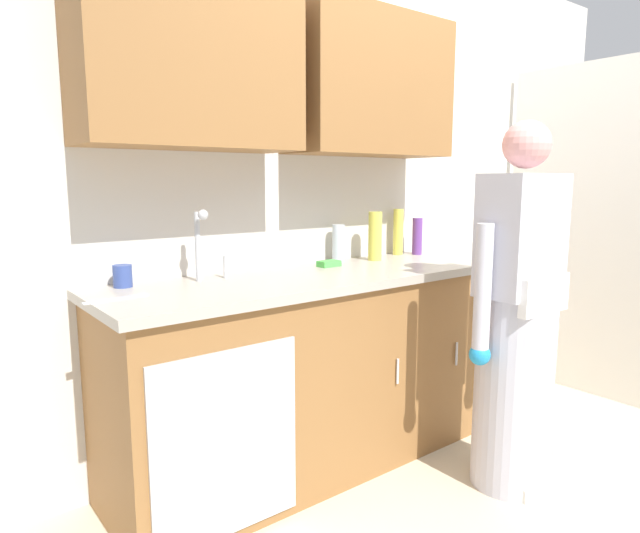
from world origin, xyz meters
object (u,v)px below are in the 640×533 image
bottle_water_tall (338,243)px  bottle_cleaner_spray (375,236)px  cup_by_sink (123,276)px  sink (223,288)px  sponge (329,264)px  person_at_sink (516,337)px  bottle_water_short (417,236)px  knife_on_counter (116,299)px  bottle_soap (398,232)px

bottle_water_tall → bottle_cleaner_spray: (0.19, -0.08, 0.03)m
bottle_water_tall → cup_by_sink: 1.15m
sink → sponge: (0.66, 0.12, 0.03)m
person_at_sink → bottle_water_short: bearing=70.7°
bottle_cleaner_spray → cup_by_sink: 1.35m
sink → knife_on_counter: size_ratio=2.08×
bottle_cleaner_spray → sponge: (-0.34, -0.02, -0.12)m
bottle_water_short → bottle_soap: bearing=146.8°
bottle_cleaner_spray → knife_on_counter: 1.46m
bottle_water_short → bottle_cleaner_spray: bottle_cleaner_spray is taller
sink → person_at_sink: size_ratio=0.31×
bottle_soap → sponge: size_ratio=2.43×
bottle_water_tall → knife_on_counter: bearing=-169.1°
sink → cup_by_sink: size_ratio=5.47×
bottle_water_tall → knife_on_counter: 1.28m
bottle_soap → sponge: bottle_soap is taller
sponge → bottle_water_short: bearing=3.7°
cup_by_sink → sink: bearing=-31.3°
bottle_water_short → knife_on_counter: 1.82m
bottle_soap → cup_by_sink: bearing=-179.4°
bottle_soap → sponge: 0.63m
person_at_sink → bottle_soap: 1.03m
bottle_water_short → bottle_cleaner_spray: (-0.36, -0.03, 0.02)m
cup_by_sink → knife_on_counter: cup_by_sink is taller
person_at_sink → bottle_water_tall: person_at_sink is taller
person_at_sink → cup_by_sink: size_ratio=17.73×
bottle_water_short → bottle_water_tall: 0.56m
bottle_water_short → knife_on_counter: bearing=-174.2°
bottle_water_tall → cup_by_sink: bearing=-179.4°
bottle_water_short → bottle_soap: 0.12m
bottle_soap → cup_by_sink: size_ratio=2.93×
sink → knife_on_counter: (-0.45, -0.02, 0.02)m
bottle_cleaner_spray → knife_on_counter: bottle_cleaner_spray is taller
sink → sponge: bearing=10.1°
bottle_water_short → bottle_soap: (-0.10, 0.06, 0.03)m
sink → bottle_cleaner_spray: size_ratio=1.89×
sink → bottle_water_short: bearing=6.8°
bottle_soap → cup_by_sink: 1.61m
bottle_water_tall → bottle_cleaner_spray: bearing=-23.4°
person_at_sink → cup_by_sink: person_at_sink is taller
bottle_cleaner_spray → sponge: bottle_cleaner_spray is taller
bottle_soap → sponge: bearing=-169.9°
bottle_soap → cup_by_sink: bottle_soap is taller
person_at_sink → knife_on_counter: size_ratio=6.75×
sink → bottle_water_tall: sink is taller
bottle_soap → bottle_cleaner_spray: bearing=-161.9°
person_at_sink → bottle_water_short: (0.31, 0.87, 0.36)m
bottle_cleaner_spray → bottle_water_short: bearing=4.0°
person_at_sink → sponge: 0.95m
bottle_water_short → bottle_soap: size_ratio=0.80×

